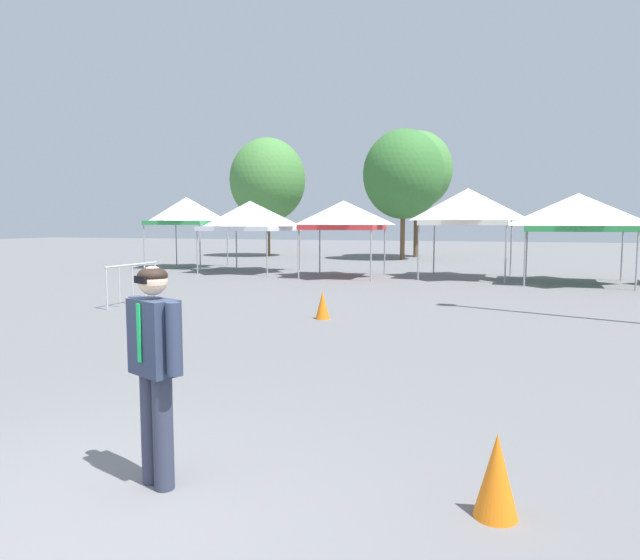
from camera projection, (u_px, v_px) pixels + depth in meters
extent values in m
plane|color=slate|center=(95.00, 520.00, 4.04)|extent=(140.00, 140.00, 0.00)
cylinder|color=#9E9EA3|center=(144.00, 245.00, 26.55)|extent=(0.06, 0.06, 2.29)
cylinder|color=#9E9EA3|center=(200.00, 246.00, 25.74)|extent=(0.06, 0.06, 2.29)
cylinder|color=#9E9EA3|center=(176.00, 243.00, 29.33)|extent=(0.06, 0.06, 2.29)
cylinder|color=#9E9EA3|center=(228.00, 244.00, 28.53)|extent=(0.06, 0.06, 2.29)
pyramid|color=white|center=(186.00, 209.00, 27.37)|extent=(3.25, 3.25, 1.14)
cube|color=green|center=(187.00, 223.00, 27.44)|extent=(3.22, 3.22, 0.20)
cylinder|color=#9E9EA3|center=(197.00, 250.00, 24.15)|extent=(0.06, 0.06, 2.03)
cylinder|color=#9E9EA3|center=(267.00, 251.00, 22.93)|extent=(0.06, 0.06, 2.03)
cylinder|color=#9E9EA3|center=(236.00, 247.00, 27.24)|extent=(0.06, 0.06, 2.03)
cylinder|color=#9E9EA3|center=(300.00, 248.00, 26.02)|extent=(0.06, 0.06, 2.03)
pyramid|color=white|center=(250.00, 214.00, 24.93)|extent=(3.60, 3.60, 1.11)
cube|color=white|center=(250.00, 228.00, 25.00)|extent=(3.57, 3.57, 0.20)
cylinder|color=#9E9EA3|center=(298.00, 252.00, 21.71)|extent=(0.06, 0.06, 2.10)
cylinder|color=#9E9EA3|center=(371.00, 253.00, 20.90)|extent=(0.06, 0.06, 2.10)
cylinder|color=#9E9EA3|center=(320.00, 249.00, 24.41)|extent=(0.06, 0.06, 2.10)
cylinder|color=#9E9EA3|center=(385.00, 250.00, 23.60)|extent=(0.06, 0.06, 2.10)
pyramid|color=white|center=(344.00, 213.00, 22.51)|extent=(3.13, 3.13, 0.96)
cube|color=red|center=(343.00, 227.00, 22.56)|extent=(3.10, 3.10, 0.20)
cylinder|color=#9E9EA3|center=(418.00, 250.00, 21.37)|extent=(0.06, 0.06, 2.28)
cylinder|color=#9E9EA3|center=(506.00, 252.00, 20.20)|extent=(0.06, 0.06, 2.28)
cylinder|color=#9E9EA3|center=(434.00, 247.00, 24.28)|extent=(0.06, 0.06, 2.28)
cylinder|color=#9E9EA3|center=(511.00, 248.00, 23.11)|extent=(0.06, 0.06, 2.28)
pyramid|color=white|center=(468.00, 204.00, 22.07)|extent=(3.43, 3.43, 1.24)
cube|color=white|center=(467.00, 223.00, 22.14)|extent=(3.39, 3.39, 0.20)
cylinder|color=#9E9EA3|center=(525.00, 256.00, 19.18)|extent=(0.06, 0.06, 2.06)
cylinder|color=#9E9EA3|center=(637.00, 258.00, 17.99)|extent=(0.06, 0.06, 2.06)
cylinder|color=#9E9EA3|center=(526.00, 252.00, 22.31)|extent=(0.06, 0.06, 2.06)
cylinder|color=#9E9EA3|center=(622.00, 253.00, 21.12)|extent=(0.06, 0.06, 2.06)
pyramid|color=white|center=(578.00, 209.00, 19.99)|extent=(3.59, 3.59, 1.14)
cube|color=green|center=(577.00, 229.00, 20.06)|extent=(3.56, 3.56, 0.20)
cylinder|color=#33384C|center=(151.00, 427.00, 4.59)|extent=(0.16, 0.16, 0.92)
cylinder|color=#33384C|center=(163.00, 433.00, 4.47)|extent=(0.16, 0.16, 0.92)
cube|color=#2D3851|center=(154.00, 337.00, 4.46)|extent=(0.48, 0.38, 0.60)
cylinder|color=#2D3851|center=(136.00, 330.00, 4.64)|extent=(0.11, 0.11, 0.56)
cylinder|color=#2D3851|center=(173.00, 339.00, 4.27)|extent=(0.11, 0.11, 0.56)
sphere|color=beige|center=(153.00, 281.00, 4.41)|extent=(0.23, 0.23, 0.23)
ellipsoid|color=black|center=(152.00, 276.00, 4.41)|extent=(0.23, 0.23, 0.14)
cube|color=black|center=(140.00, 280.00, 4.34)|extent=(0.15, 0.08, 0.06)
cube|color=#19BF59|center=(139.00, 333.00, 4.36)|extent=(0.05, 0.03, 0.46)
cylinder|color=brown|center=(268.00, 233.00, 37.60)|extent=(0.28, 0.28, 3.04)
ellipsoid|color=#47843D|center=(268.00, 180.00, 37.26)|extent=(4.99, 4.99, 5.48)
cylinder|color=brown|center=(416.00, 228.00, 36.55)|extent=(0.28, 0.28, 3.78)
ellipsoid|color=#47843D|center=(417.00, 170.00, 36.19)|extent=(4.51, 4.51, 4.96)
cylinder|color=brown|center=(403.00, 233.00, 33.83)|extent=(0.28, 0.28, 3.16)
ellipsoid|color=#387233|center=(403.00, 174.00, 33.49)|extent=(4.79, 4.79, 5.27)
cylinder|color=#B7BABF|center=(132.00, 265.00, 14.84)|extent=(0.07, 2.10, 0.05)
cylinder|color=#B7BABF|center=(107.00, 289.00, 13.96)|extent=(0.04, 0.04, 1.05)
cylinder|color=#B7BABF|center=(155.00, 281.00, 15.83)|extent=(0.04, 0.04, 1.05)
cylinder|color=#B7BABF|center=(119.00, 285.00, 14.39)|extent=(0.04, 0.04, 0.92)
cylinder|color=#B7BABF|center=(132.00, 283.00, 14.89)|extent=(0.04, 0.04, 0.92)
cylinder|color=#B7BABF|center=(145.00, 281.00, 15.38)|extent=(0.04, 0.04, 0.92)
cone|color=orange|center=(496.00, 475.00, 4.05)|extent=(0.32, 0.32, 0.62)
cone|color=orange|center=(323.00, 305.00, 12.60)|extent=(0.32, 0.32, 0.63)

